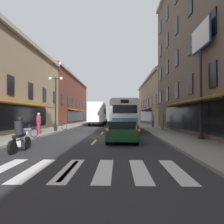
{
  "coord_description": "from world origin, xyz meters",
  "views": [
    {
      "loc": [
        1.53,
        -16.3,
        1.71
      ],
      "look_at": [
        0.89,
        4.69,
        2.05
      ],
      "focal_mm": 32.25,
      "sensor_mm": 36.0,
      "label": 1
    }
  ],
  "objects_px": {
    "sedan_near": "(121,131)",
    "pedestrian_near": "(39,123)",
    "bicycle_mid": "(27,132)",
    "box_truck": "(98,114)",
    "pedestrian_mid": "(153,120)",
    "bicycle_near": "(60,126)",
    "street_lamp_twin": "(56,101)",
    "motorcycle_rider": "(20,137)",
    "pedestrian_far": "(162,121)",
    "billboard_sign": "(201,50)",
    "transit_bus": "(123,115)",
    "sedan_mid": "(103,120)"
  },
  "relations": [
    {
      "from": "motorcycle_rider",
      "to": "pedestrian_far",
      "type": "distance_m",
      "value": 15.27
    },
    {
      "from": "billboard_sign",
      "to": "sedan_near",
      "type": "relative_size",
      "value": 1.71
    },
    {
      "from": "pedestrian_mid",
      "to": "pedestrian_near",
      "type": "bearing_deg",
      "value": 64.37
    },
    {
      "from": "sedan_near",
      "to": "pedestrian_far",
      "type": "xyz_separation_m",
      "value": [
        4.46,
        8.23,
        0.36
      ]
    },
    {
      "from": "pedestrian_far",
      "to": "street_lamp_twin",
      "type": "relative_size",
      "value": 0.33
    },
    {
      "from": "bicycle_near",
      "to": "bicycle_mid",
      "type": "bearing_deg",
      "value": -90.69
    },
    {
      "from": "bicycle_near",
      "to": "pedestrian_mid",
      "type": "relative_size",
      "value": 0.98
    },
    {
      "from": "motorcycle_rider",
      "to": "pedestrian_near",
      "type": "relative_size",
      "value": 1.16
    },
    {
      "from": "box_truck",
      "to": "bicycle_mid",
      "type": "xyz_separation_m",
      "value": [
        -3.15,
        -18.91,
        -1.44
      ]
    },
    {
      "from": "transit_bus",
      "to": "pedestrian_far",
      "type": "relative_size",
      "value": 6.44
    },
    {
      "from": "pedestrian_far",
      "to": "bicycle_mid",
      "type": "bearing_deg",
      "value": -18.12
    },
    {
      "from": "bicycle_near",
      "to": "pedestrian_mid",
      "type": "distance_m",
      "value": 11.9
    },
    {
      "from": "billboard_sign",
      "to": "street_lamp_twin",
      "type": "distance_m",
      "value": 13.7
    },
    {
      "from": "transit_bus",
      "to": "pedestrian_near",
      "type": "height_order",
      "value": "transit_bus"
    },
    {
      "from": "billboard_sign",
      "to": "bicycle_near",
      "type": "distance_m",
      "value": 15.67
    },
    {
      "from": "billboard_sign",
      "to": "street_lamp_twin",
      "type": "bearing_deg",
      "value": 151.58
    },
    {
      "from": "bicycle_near",
      "to": "billboard_sign",
      "type": "bearing_deg",
      "value": -35.42
    },
    {
      "from": "bicycle_mid",
      "to": "pedestrian_near",
      "type": "xyz_separation_m",
      "value": [
        -0.15,
        2.41,
        0.59
      ]
    },
    {
      "from": "billboard_sign",
      "to": "sedan_mid",
      "type": "xyz_separation_m",
      "value": [
        -8.85,
        29.27,
        -5.32
      ]
    },
    {
      "from": "transit_bus",
      "to": "sedan_mid",
      "type": "relative_size",
      "value": 2.57
    },
    {
      "from": "motorcycle_rider",
      "to": "sedan_near",
      "type": "bearing_deg",
      "value": 38.73
    },
    {
      "from": "billboard_sign",
      "to": "sedan_mid",
      "type": "distance_m",
      "value": 31.04
    },
    {
      "from": "pedestrian_near",
      "to": "pedestrian_far",
      "type": "relative_size",
      "value": 1.01
    },
    {
      "from": "sedan_near",
      "to": "bicycle_near",
      "type": "bearing_deg",
      "value": 126.98
    },
    {
      "from": "transit_bus",
      "to": "sedan_near",
      "type": "bearing_deg",
      "value": -91.72
    },
    {
      "from": "sedan_mid",
      "to": "pedestrian_mid",
      "type": "relative_size",
      "value": 2.55
    },
    {
      "from": "box_truck",
      "to": "bicycle_near",
      "type": "height_order",
      "value": "box_truck"
    },
    {
      "from": "billboard_sign",
      "to": "motorcycle_rider",
      "type": "relative_size",
      "value": 3.72
    },
    {
      "from": "motorcycle_rider",
      "to": "street_lamp_twin",
      "type": "relative_size",
      "value": 0.38
    },
    {
      "from": "sedan_mid",
      "to": "motorcycle_rider",
      "type": "height_order",
      "value": "motorcycle_rider"
    },
    {
      "from": "box_truck",
      "to": "pedestrian_mid",
      "type": "distance_m",
      "value": 10.35
    },
    {
      "from": "pedestrian_mid",
      "to": "sedan_mid",
      "type": "bearing_deg",
      "value": -41.15
    },
    {
      "from": "sedan_mid",
      "to": "bicycle_near",
      "type": "xyz_separation_m",
      "value": [
        -3.09,
        -20.78,
        -0.23
      ]
    },
    {
      "from": "box_truck",
      "to": "bicycle_mid",
      "type": "height_order",
      "value": "box_truck"
    },
    {
      "from": "pedestrian_near",
      "to": "street_lamp_twin",
      "type": "xyz_separation_m",
      "value": [
        0.41,
        3.24,
        2.04
      ]
    },
    {
      "from": "sedan_mid",
      "to": "pedestrian_near",
      "type": "distance_m",
      "value": 26.36
    },
    {
      "from": "sedan_near",
      "to": "sedan_mid",
      "type": "height_order",
      "value": "sedan_mid"
    },
    {
      "from": "sedan_mid",
      "to": "pedestrian_mid",
      "type": "bearing_deg",
      "value": -64.08
    },
    {
      "from": "pedestrian_near",
      "to": "pedestrian_mid",
      "type": "height_order",
      "value": "pedestrian_near"
    },
    {
      "from": "bicycle_mid",
      "to": "street_lamp_twin",
      "type": "relative_size",
      "value": 0.31
    },
    {
      "from": "bicycle_near",
      "to": "street_lamp_twin",
      "type": "relative_size",
      "value": 0.31
    },
    {
      "from": "box_truck",
      "to": "bicycle_near",
      "type": "bearing_deg",
      "value": -105.34
    },
    {
      "from": "pedestrian_mid",
      "to": "transit_bus",
      "type": "bearing_deg",
      "value": 68.01
    },
    {
      "from": "billboard_sign",
      "to": "sedan_mid",
      "type": "relative_size",
      "value": 1.74
    },
    {
      "from": "bicycle_near",
      "to": "pedestrian_near",
      "type": "distance_m",
      "value": 5.4
    },
    {
      "from": "transit_bus",
      "to": "pedestrian_mid",
      "type": "relative_size",
      "value": 6.56
    },
    {
      "from": "sedan_near",
      "to": "pedestrian_near",
      "type": "bearing_deg",
      "value": 153.33
    },
    {
      "from": "billboard_sign",
      "to": "bicycle_mid",
      "type": "height_order",
      "value": "billboard_sign"
    },
    {
      "from": "motorcycle_rider",
      "to": "street_lamp_twin",
      "type": "height_order",
      "value": "street_lamp_twin"
    },
    {
      "from": "pedestrian_mid",
      "to": "pedestrian_far",
      "type": "relative_size",
      "value": 0.98
    }
  ]
}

